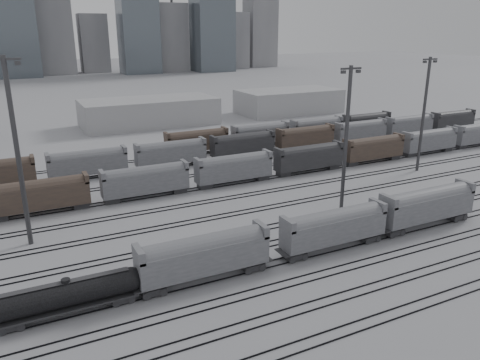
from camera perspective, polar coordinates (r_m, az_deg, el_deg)
name	(u,v)px	position (r m, az deg, el deg)	size (l,w,h in m)	color
ground	(288,264)	(59.50, 5.90, -10.20)	(900.00, 900.00, 0.00)	#A3A3A7
tracks	(228,216)	(73.36, -1.43, -4.42)	(220.00, 71.50, 0.16)	black
tank_car_b	(67,295)	(51.87, -20.30, -13.01)	(15.67, 2.61, 3.87)	#262729
hopper_car_a	(204,254)	(54.24, -4.43, -8.98)	(15.64, 3.11, 5.59)	#262729
hopper_car_b	(334,226)	(62.84, 11.41, -5.48)	(15.25, 3.03, 5.45)	#262729
hopper_car_c	(427,204)	(73.83, 21.86, -2.71)	(16.16, 3.21, 5.78)	#262729
light_mast_b	(17,150)	(66.43, -25.54, 3.37)	(4.00, 0.64, 25.00)	#3B3B3D
light_mast_c	(346,138)	(73.43, 12.81, 5.06)	(3.67, 0.59, 22.95)	#3B3B3D
light_mast_d	(424,112)	(101.28, 21.50, 7.70)	(3.67, 0.59, 22.92)	#3B3B3D
bg_string_near	(234,169)	(88.07, -0.76, 1.31)	(151.00, 3.00, 5.60)	slate
bg_string_mid	(243,146)	(106.20, 0.33, 4.20)	(151.00, 3.00, 5.60)	#262729
bg_string_far	(289,132)	(121.48, 6.02, 5.84)	(66.00, 3.00, 5.60)	brown
warehouse_mid	(149,112)	(146.26, -10.99, 8.14)	(40.00, 18.00, 8.00)	#ABABAE
warehouse_right	(289,101)	(166.64, 5.97, 9.52)	(35.00, 18.00, 8.00)	#ABABAE
skyline	(64,18)	(326.47, -20.69, 17.99)	(316.00, 22.40, 95.00)	gray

